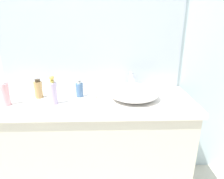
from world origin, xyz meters
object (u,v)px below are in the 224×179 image
object	(u,v)px
soap_dispenser	(80,89)
lotion_bottle	(6,94)
perfume_bottle	(38,89)
sink_basin	(134,93)
candle_jar	(94,96)
spray_can	(53,92)

from	to	relation	value
soap_dispenser	lotion_bottle	distance (m)	0.50
soap_dispenser	perfume_bottle	distance (m)	0.30
sink_basin	candle_jar	world-z (taller)	sink_basin
soap_dispenser	lotion_bottle	size ratio (longest dim) A/B	0.91
spray_can	perfume_bottle	bearing A→B (deg)	138.82
perfume_bottle	spray_can	size ratio (longest dim) A/B	0.70
soap_dispenser	candle_jar	world-z (taller)	soap_dispenser
sink_basin	perfume_bottle	world-z (taller)	perfume_bottle
sink_basin	soap_dispenser	world-z (taller)	soap_dispenser
perfume_bottle	spray_can	world-z (taller)	spray_can
soap_dispenser	candle_jar	distance (m)	0.12
lotion_bottle	spray_can	size ratio (longest dim) A/B	0.83
sink_basin	perfume_bottle	distance (m)	0.71
spray_can	candle_jar	distance (m)	0.30
candle_jar	sink_basin	bearing A→B (deg)	-6.91
sink_basin	spray_can	xyz separation A→B (m)	(-0.57, -0.07, 0.04)
soap_dispenser	lotion_bottle	world-z (taller)	lotion_bottle
lotion_bottle	perfume_bottle	size ratio (longest dim) A/B	1.19
perfume_bottle	sink_basin	bearing A→B (deg)	-4.23
sink_basin	lotion_bottle	world-z (taller)	lotion_bottle
perfume_bottle	candle_jar	world-z (taller)	perfume_bottle
spray_can	sink_basin	bearing A→B (deg)	7.17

